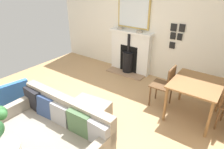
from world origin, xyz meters
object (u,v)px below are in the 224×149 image
fireplace (130,54)px  mantel_bowl_far (139,32)px  dining_chair_near_fireplace (166,83)px  mantel_bowl_near (120,28)px  dining_table (196,87)px  armchair_accent (10,97)px  ottoman (89,111)px  sofa (52,135)px

fireplace → mantel_bowl_far: 0.70m
fireplace → dining_chair_near_fireplace: bearing=54.8°
fireplace → dining_chair_near_fireplace: (1.03, 1.45, 0.01)m
mantel_bowl_near → dining_table: 2.62m
mantel_bowl_far → armchair_accent: 3.26m
ottoman → dining_chair_near_fireplace: dining_chair_near_fireplace is taller
mantel_bowl_near → dining_table: bearing=66.3°
armchair_accent → ottoman: bearing=118.9°
mantel_bowl_far → ottoman: 2.50m
armchair_accent → dining_table: armchair_accent is taller
fireplace → mantel_bowl_near: 0.74m
fireplace → sofa: fireplace is taller
armchair_accent → dining_chair_near_fireplace: dining_chair_near_fireplace is taller
mantel_bowl_near → mantel_bowl_far: bearing=90.0°
mantel_bowl_near → sofa: 3.41m
ottoman → armchair_accent: 1.49m
fireplace → dining_table: fireplace is taller
ottoman → sofa: bearing=5.9°
dining_chair_near_fireplace → mantel_bowl_near: bearing=-119.9°
dining_chair_near_fireplace → mantel_bowl_far: bearing=-130.5°
ottoman → armchair_accent: (0.72, -1.30, 0.18)m
fireplace → mantel_bowl_far: bearing=91.2°
fireplace → ottoman: (2.29, 0.56, -0.28)m
sofa → dining_chair_near_fireplace: (-2.14, 0.81, 0.16)m
ottoman → dining_chair_near_fireplace: (-1.27, 0.90, 0.29)m
ottoman → dining_chair_near_fireplace: size_ratio=0.84×
mantel_bowl_far → sofa: bearing=7.2°
ottoman → dining_table: (-1.26, 1.45, 0.39)m
mantel_bowl_far → dining_table: size_ratio=0.17×
mantel_bowl_near → armchair_accent: bearing=-7.6°
mantel_bowl_near → dining_chair_near_fireplace: mantel_bowl_near is taller
fireplace → mantel_bowl_near: mantel_bowl_near is taller
sofa → armchair_accent: (-0.16, -1.39, 0.06)m
mantel_bowl_near → ottoman: (2.30, 0.90, -0.93)m
fireplace → dining_chair_near_fireplace: size_ratio=1.39×
ottoman → armchair_accent: size_ratio=0.96×
mantel_bowl_far → sofa: (3.17, 0.40, -0.80)m
ottoman → dining_table: bearing=131.1°
sofa → dining_table: bearing=147.5°
mantel_bowl_far → sofa: mantel_bowl_far is taller
mantel_bowl_near → sofa: bearing=17.3°
ottoman → dining_chair_near_fireplace: 1.58m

